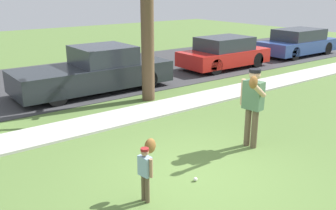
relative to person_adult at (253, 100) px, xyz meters
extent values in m
plane|color=#567538|center=(-1.75, 3.23, -1.08)|extent=(48.00, 48.00, 0.00)
cube|color=beige|center=(-1.75, 3.33, -1.05)|extent=(36.00, 1.20, 0.06)
cube|color=#38383A|center=(-1.75, 8.33, -1.07)|extent=(36.00, 6.80, 0.02)
cylinder|color=brown|center=(0.05, -0.06, -0.65)|extent=(0.14, 0.14, 0.86)
cylinder|color=brown|center=(0.02, 0.11, -0.65)|extent=(0.14, 0.14, 0.86)
cube|color=#4C7251|center=(0.04, 0.02, 0.09)|extent=(0.29, 0.44, 0.61)
sphere|color=tan|center=(0.04, 0.02, 0.53)|extent=(0.23, 0.23, 0.23)
cylinder|color=black|center=(0.04, 0.02, 0.62)|extent=(0.25, 0.25, 0.07)
cylinder|color=tan|center=(-0.18, -0.27, 0.31)|extent=(0.54, 0.18, 0.41)
ellipsoid|color=brown|center=(-0.38, -0.30, 0.50)|extent=(0.24, 0.17, 0.26)
cylinder|color=tan|center=(0.00, 0.28, 0.11)|extent=(0.10, 0.10, 0.58)
cylinder|color=brown|center=(-3.04, -0.40, -0.85)|extent=(0.07, 0.07, 0.47)
cylinder|color=brown|center=(-3.02, -0.50, -0.85)|extent=(0.07, 0.07, 0.47)
cube|color=#8CADC6|center=(-3.03, -0.45, -0.45)|extent=(0.16, 0.24, 0.33)
sphere|color=#A87A5B|center=(-3.03, -0.45, -0.21)|extent=(0.13, 0.13, 0.13)
cylinder|color=maroon|center=(-3.03, -0.45, -0.16)|extent=(0.13, 0.13, 0.04)
cylinder|color=#A87A5B|center=(-2.91, -0.29, -0.33)|extent=(0.29, 0.10, 0.22)
ellipsoid|color=brown|center=(-2.80, -0.27, -0.22)|extent=(0.24, 0.17, 0.26)
cylinder|color=#A87A5B|center=(-3.01, -0.59, -0.44)|extent=(0.05, 0.05, 0.31)
sphere|color=white|center=(-1.94, -0.44, -1.04)|extent=(0.07, 0.07, 0.07)
cylinder|color=brown|center=(0.27, 4.36, 1.67)|extent=(0.39, 0.39, 5.51)
cube|color=#23282D|center=(-0.67, 6.23, -0.54)|extent=(5.20, 1.95, 0.70)
cube|color=#2D333D|center=(-0.28, 6.23, 0.11)|extent=(1.82, 1.79, 0.60)
cylinder|color=black|center=(-2.28, 5.37, -0.74)|extent=(0.64, 0.22, 0.64)
cylinder|color=black|center=(-2.28, 7.10, -0.74)|extent=(0.64, 0.22, 0.64)
cylinder|color=black|center=(0.95, 5.37, -0.74)|extent=(0.64, 0.22, 0.64)
cylinder|color=black|center=(0.95, 7.10, -0.74)|extent=(0.64, 0.22, 0.64)
cube|color=red|center=(5.52, 6.34, -0.59)|extent=(4.00, 1.75, 0.60)
cube|color=#2D333D|center=(5.52, 6.34, -0.01)|extent=(2.20, 1.61, 0.55)
cylinder|color=black|center=(4.28, 5.57, -0.74)|extent=(0.64, 0.22, 0.64)
cylinder|color=black|center=(4.28, 7.10, -0.74)|extent=(0.64, 0.22, 0.64)
cylinder|color=black|center=(6.76, 5.57, -0.74)|extent=(0.64, 0.22, 0.64)
cylinder|color=black|center=(6.76, 7.10, -0.74)|extent=(0.64, 0.22, 0.64)
cube|color=#2D478C|center=(10.84, 6.35, -0.59)|extent=(4.50, 1.80, 0.60)
cube|color=#2D333D|center=(10.84, 6.35, -0.01)|extent=(2.48, 1.66, 0.55)
cylinder|color=black|center=(9.45, 5.56, -0.74)|extent=(0.64, 0.22, 0.64)
cylinder|color=black|center=(9.45, 7.14, -0.74)|extent=(0.64, 0.22, 0.64)
cylinder|color=black|center=(12.24, 5.56, -0.74)|extent=(0.64, 0.22, 0.64)
cylinder|color=black|center=(12.24, 7.14, -0.74)|extent=(0.64, 0.22, 0.64)
camera|label=1|loc=(-5.95, -4.95, 2.26)|focal=39.90mm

